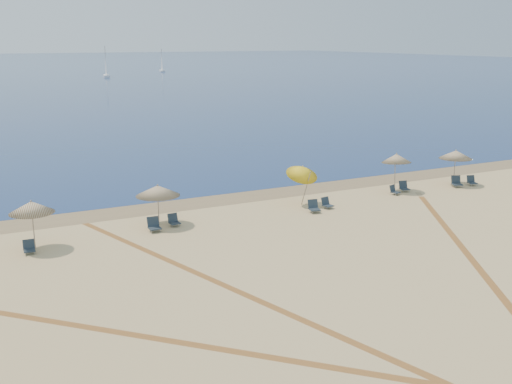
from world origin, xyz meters
TOP-DOWN VIEW (x-y plane):
  - wet_sand at (0.00, 24.00)m, footprint 500.00×500.00m
  - umbrella_1 at (-11.88, 19.41)m, footprint 2.06×2.06m
  - umbrella_2 at (-5.50, 20.50)m, footprint 2.32×2.32m
  - umbrella_3 at (3.37, 20.62)m, footprint 1.88×1.94m
  - umbrella_4 at (10.45, 20.84)m, footprint 1.89×1.92m
  - umbrella_5 at (15.21, 20.54)m, footprint 2.18×2.18m
  - chair_2 at (-12.19, 18.95)m, footprint 0.53×0.62m
  - chair_3 at (-6.05, 19.60)m, footprint 0.62×0.72m
  - chair_4 at (-4.83, 20.04)m, footprint 0.56×0.65m
  - chair_5 at (3.15, 18.97)m, footprint 0.70×0.78m
  - chair_6 at (4.28, 19.36)m, footprint 0.60×0.68m
  - chair_7 at (9.85, 20.16)m, footprint 0.64×0.69m
  - chair_8 at (10.95, 20.54)m, footprint 0.68×0.75m
  - chair_9 at (14.90, 19.95)m, footprint 0.84×0.89m
  - chair_10 at (16.16, 19.86)m, footprint 0.69×0.76m
  - sailboat_1 at (42.44, 167.81)m, footprint 1.87×4.56m
  - sailboat_2 at (21.52, 148.74)m, footprint 2.15×5.35m
  - tire_tracks at (-3.76, 8.99)m, footprint 54.02×41.53m

SIDE VIEW (x-z plane):
  - tire_tracks at x=-3.76m, z-range 0.00..0.00m
  - wet_sand at x=0.00m, z-range 0.00..0.00m
  - chair_7 at x=9.85m, z-range -0.04..0.56m
  - chair_2 at x=-12.19m, z-range -0.04..0.58m
  - chair_6 at x=4.28m, z-range -0.04..0.60m
  - chair_4 at x=-4.83m, z-range -0.04..0.60m
  - chair_10 at x=16.16m, z-range -0.04..0.61m
  - chair_8 at x=10.95m, z-range -0.04..0.62m
  - chair_5 at x=3.15m, z-range -0.04..0.66m
  - chair_3 at x=-6.05m, z-range -0.04..0.68m
  - chair_9 at x=14.90m, z-range -0.04..0.69m
  - umbrella_2 at x=-5.50m, z-range 0.77..2.99m
  - sailboat_1 at x=42.44m, z-range -1.30..5.30m
  - umbrella_1 at x=-11.88m, z-range 0.85..3.23m
  - umbrella_3 at x=3.37m, z-range 0.70..3.39m
  - umbrella_5 at x=15.21m, z-range 0.86..3.26m
  - umbrella_4 at x=10.45m, z-range 0.91..3.42m
  - sailboat_2 at x=21.52m, z-range -1.53..6.22m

